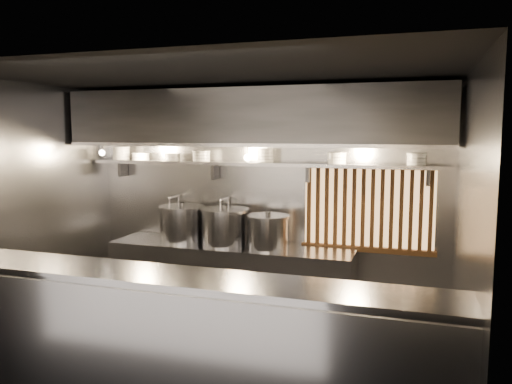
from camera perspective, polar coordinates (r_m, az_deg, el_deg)
The scene contains 24 objects.
floor at distance 5.30m, azimuth -4.27°, elevation -18.41°, with size 4.50×4.50×0.00m, color black.
ceiling at distance 4.83m, azimuth -4.57°, elevation 13.25°, with size 4.50×4.50×0.00m, color black.
wall_back at distance 6.27m, azimuth 0.81°, elevation -1.05°, with size 4.50×4.50×0.00m, color gray.
wall_left at distance 6.09m, azimuth -24.42°, elevation -1.90°, with size 3.00×3.00×0.00m, color gray.
wall_right at distance 4.54m, azimuth 23.00°, elevation -4.63°, with size 3.00×3.00×0.00m, color gray.
serving_counter at distance 4.28m, azimuth -9.40°, elevation -16.58°, with size 4.50×0.56×1.13m.
cooking_bench at distance 6.23m, azimuth -2.91°, elevation -10.07°, with size 3.00×0.70×0.90m, color #99999F.
bowl_shelf at distance 6.05m, azimuth 0.31°, elevation 3.24°, with size 4.40×0.34×0.04m, color #99999F.
exhaust_hood at distance 5.83m, azimuth -0.35°, elevation 8.45°, with size 4.40×0.81×0.65m.
wood_screen at distance 5.97m, azimuth 12.67°, elevation -1.80°, with size 1.56×0.09×1.04m.
faucet_left at distance 6.59m, azimuth -9.15°, elevation -1.57°, with size 0.04×0.30×0.50m.
faucet_right at distance 6.30m, azimuth -3.47°, elevation -1.87°, with size 0.04×0.30×0.50m.
heat_lamp at distance 6.47m, azimuth -17.31°, elevation 4.82°, with size 0.25×0.35×0.20m.
pendant_bulb at distance 5.96m, azimuth -0.96°, elevation 3.97°, with size 0.09×0.09×0.19m.
stock_pot_left at distance 6.37m, azimuth -8.46°, elevation -3.53°, with size 0.62×0.62×0.48m.
stock_pot_mid at distance 5.87m, azimuth 1.38°, elevation -4.55°, with size 0.57×0.57×0.44m.
stock_pot_right at distance 6.09m, azimuth -3.55°, elevation -3.94°, with size 0.73×0.73×0.48m.
bowl_stack_0 at distance 6.87m, azimuth -15.15°, elevation 4.30°, with size 0.23×0.23×0.17m.
bowl_stack_1 at distance 6.72m, azimuth -13.03°, elevation 3.99°, with size 0.23×0.23×0.09m.
bowl_stack_2 at distance 6.49m, azimuth -9.50°, elevation 3.98°, with size 0.22×0.22×0.09m.
bowl_stack_3 at distance 6.31m, azimuth -6.25°, elevation 4.13°, with size 0.23×0.23×0.13m.
bowl_stack_4 at distance 6.02m, azimuth 1.10°, elevation 4.22°, with size 0.21×0.21×0.17m.
bowl_stack_5 at distance 5.83m, azimuth 9.23°, elevation 3.86°, with size 0.23×0.23×0.13m.
bowl_stack_6 at distance 5.76m, azimuth 17.88°, elevation 3.59°, with size 0.22×0.22×0.13m.
Camera 1 is at (1.83, -4.43, 2.26)m, focal length 35.00 mm.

